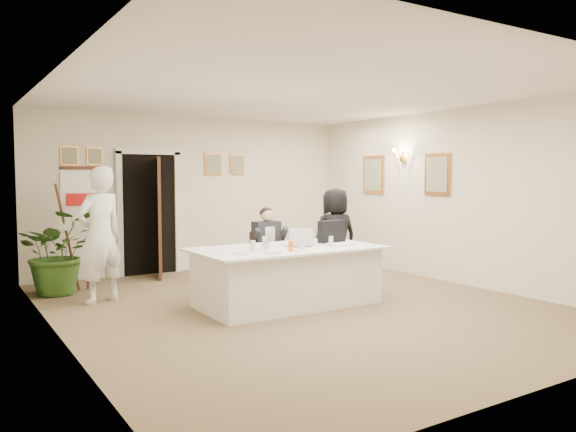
% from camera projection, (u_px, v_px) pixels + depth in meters
% --- Properties ---
extents(floor, '(7.00, 7.00, 0.00)m').
position_uv_depth(floor, '(301.00, 305.00, 7.47)').
color(floor, brown).
rests_on(floor, ground).
extents(ceiling, '(6.00, 7.00, 0.02)m').
position_uv_depth(ceiling, '(301.00, 93.00, 7.27)').
color(ceiling, white).
rests_on(ceiling, wall_back).
extents(wall_back, '(6.00, 0.10, 2.80)m').
position_uv_depth(wall_back, '(196.00, 194.00, 10.32)').
color(wall_back, '#F0E8CA').
rests_on(wall_back, floor).
extents(wall_front, '(6.00, 0.10, 2.80)m').
position_uv_depth(wall_front, '(546.00, 216.00, 4.42)').
color(wall_front, '#F0E8CA').
rests_on(wall_front, floor).
extents(wall_left, '(0.10, 7.00, 2.80)m').
position_uv_depth(wall_left, '(58.00, 207.00, 5.77)').
color(wall_left, '#F0E8CA').
rests_on(wall_left, floor).
extents(wall_right, '(0.10, 7.00, 2.80)m').
position_uv_depth(wall_right, '(457.00, 196.00, 8.97)').
color(wall_right, '#F0E8CA').
rests_on(wall_right, floor).
extents(doorway, '(1.14, 0.86, 2.20)m').
position_uv_depth(doorway, '(153.00, 215.00, 9.73)').
color(doorway, black).
rests_on(doorway, floor).
extents(pictures_back_wall, '(3.40, 0.06, 0.80)m').
position_uv_depth(pictures_back_wall, '(154.00, 169.00, 9.84)').
color(pictures_back_wall, '#C68043').
rests_on(pictures_back_wall, wall_back).
extents(pictures_right_wall, '(0.06, 2.20, 0.80)m').
position_uv_depth(pictures_right_wall, '(403.00, 175.00, 9.94)').
color(pictures_right_wall, '#C68043').
rests_on(pictures_right_wall, wall_right).
extents(wall_sconce, '(0.20, 0.30, 0.24)m').
position_uv_depth(wall_sconce, '(400.00, 155.00, 9.88)').
color(wall_sconce, gold).
rests_on(wall_sconce, wall_right).
extents(conference_table, '(2.49, 1.34, 0.78)m').
position_uv_depth(conference_table, '(287.00, 276.00, 7.48)').
color(conference_table, white).
rests_on(conference_table, floor).
extents(seated_man, '(0.64, 0.67, 1.27)m').
position_uv_depth(seated_man, '(268.00, 249.00, 8.36)').
color(seated_man, black).
rests_on(seated_man, floor).
extents(flip_chart, '(0.65, 0.52, 1.82)m').
position_uv_depth(flip_chart, '(85.00, 235.00, 8.32)').
color(flip_chart, '#391E12').
rests_on(flip_chart, floor).
extents(standing_man, '(0.79, 0.66, 1.85)m').
position_uv_depth(standing_man, '(100.00, 235.00, 7.58)').
color(standing_man, white).
rests_on(standing_man, floor).
extents(standing_woman, '(0.81, 0.59, 1.53)m').
position_uv_depth(standing_woman, '(335.00, 236.00, 8.90)').
color(standing_woman, black).
rests_on(standing_woman, floor).
extents(potted_palm, '(1.13, 0.98, 1.24)m').
position_uv_depth(potted_palm, '(59.00, 252.00, 8.16)').
color(potted_palm, '#2F581D').
rests_on(potted_palm, floor).
extents(laptop, '(0.42, 0.44, 0.28)m').
position_uv_depth(laptop, '(296.00, 236.00, 7.58)').
color(laptop, '#B7BABC').
rests_on(laptop, conference_table).
extents(laptop_bag, '(0.46, 0.19, 0.31)m').
position_uv_depth(laptop_bag, '(332.00, 231.00, 8.02)').
color(laptop_bag, black).
rests_on(laptop_bag, conference_table).
extents(paper_stack, '(0.32, 0.24, 0.03)m').
position_uv_depth(paper_stack, '(339.00, 244.00, 7.64)').
color(paper_stack, white).
rests_on(paper_stack, conference_table).
extents(plate_left, '(0.22, 0.22, 0.01)m').
position_uv_depth(plate_left, '(242.00, 253.00, 6.82)').
color(plate_left, white).
rests_on(plate_left, conference_table).
extents(plate_mid, '(0.27, 0.27, 0.01)m').
position_uv_depth(plate_mid, '(273.00, 253.00, 6.86)').
color(plate_mid, white).
rests_on(plate_mid, conference_table).
extents(plate_near, '(0.21, 0.21, 0.01)m').
position_uv_depth(plate_near, '(299.00, 251.00, 7.07)').
color(plate_near, white).
rests_on(plate_near, conference_table).
extents(glass_a, '(0.07, 0.07, 0.14)m').
position_uv_depth(glass_a, '(253.00, 246.00, 7.02)').
color(glass_a, silver).
rests_on(glass_a, conference_table).
extents(glass_b, '(0.07, 0.07, 0.14)m').
position_uv_depth(glass_b, '(302.00, 245.00, 7.17)').
color(glass_b, silver).
rests_on(glass_b, conference_table).
extents(glass_c, '(0.06, 0.06, 0.14)m').
position_uv_depth(glass_c, '(331.00, 241.00, 7.55)').
color(glass_c, silver).
rests_on(glass_c, conference_table).
extents(glass_d, '(0.08, 0.08, 0.14)m').
position_uv_depth(glass_d, '(265.00, 242.00, 7.51)').
color(glass_d, silver).
rests_on(glass_d, conference_table).
extents(oj_glass, '(0.07, 0.07, 0.13)m').
position_uv_depth(oj_glass, '(291.00, 246.00, 7.05)').
color(oj_glass, orange).
rests_on(oj_glass, conference_table).
extents(steel_jug, '(0.11, 0.11, 0.11)m').
position_uv_depth(steel_jug, '(265.00, 246.00, 7.18)').
color(steel_jug, silver).
rests_on(steel_jug, conference_table).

